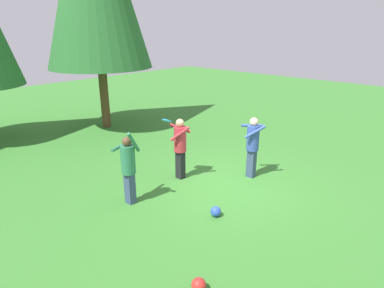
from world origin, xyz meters
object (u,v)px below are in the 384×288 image
(person_catcher, at_px, (180,144))
(ball_red, at_px, (199,285))
(ball_blue, at_px, (216,211))
(person_thrower, at_px, (128,164))
(person_bystander, at_px, (253,142))
(frisbee, at_px, (167,121))

(person_catcher, distance_m, ball_red, 4.42)
(person_catcher, bearing_deg, ball_blue, 111.23)
(ball_red, height_order, ball_blue, ball_red)
(person_thrower, height_order, person_catcher, person_thrower)
(person_bystander, relative_size, frisbee, 5.34)
(frisbee, distance_m, ball_blue, 2.83)
(ball_red, bearing_deg, person_bystander, 22.52)
(person_thrower, xyz_separation_m, ball_blue, (0.91, -1.92, -0.89))
(person_catcher, relative_size, ball_red, 7.11)
(person_bystander, distance_m, frisbee, 2.44)
(person_catcher, height_order, frisbee, frisbee)
(ball_red, bearing_deg, frisbee, 52.55)
(frisbee, bearing_deg, ball_blue, -106.85)
(person_catcher, xyz_separation_m, ball_red, (-2.90, -3.22, -0.91))
(ball_red, bearing_deg, person_catcher, 47.99)
(ball_red, distance_m, ball_blue, 2.32)
(person_thrower, bearing_deg, frisbee, 0.00)
(person_thrower, relative_size, person_bystander, 1.07)
(person_catcher, bearing_deg, person_thrower, 48.65)
(person_thrower, distance_m, ball_blue, 2.30)
(person_bystander, relative_size, ball_red, 7.16)
(person_catcher, xyz_separation_m, ball_blue, (-0.93, -2.01, -0.91))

